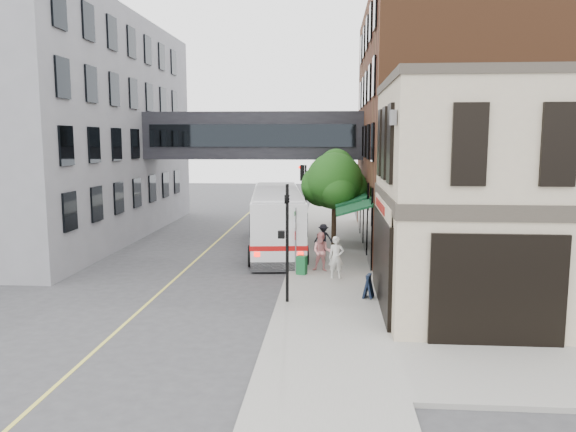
% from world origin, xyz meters
% --- Properties ---
extents(ground, '(120.00, 120.00, 0.00)m').
position_xyz_m(ground, '(0.00, 0.00, 0.00)').
color(ground, '#38383A').
rests_on(ground, ground).
extents(sidewalk_main, '(4.00, 60.00, 0.15)m').
position_xyz_m(sidewalk_main, '(2.00, 14.00, 0.07)').
color(sidewalk_main, gray).
rests_on(sidewalk_main, ground).
extents(corner_building, '(10.19, 8.12, 8.45)m').
position_xyz_m(corner_building, '(8.97, 2.00, 4.21)').
color(corner_building, tan).
rests_on(corner_building, ground).
extents(brick_building, '(13.76, 18.00, 14.00)m').
position_xyz_m(brick_building, '(9.98, 15.00, 6.99)').
color(brick_building, '#58311B').
rests_on(brick_building, ground).
extents(opposite_building, '(14.00, 24.00, 14.00)m').
position_xyz_m(opposite_building, '(-17.00, 16.00, 7.00)').
color(opposite_building, slate).
rests_on(opposite_building, ground).
extents(skyway_bridge, '(14.00, 3.18, 3.00)m').
position_xyz_m(skyway_bridge, '(-3.00, 18.00, 6.50)').
color(skyway_bridge, black).
rests_on(skyway_bridge, ground).
extents(traffic_signal_near, '(0.44, 0.22, 4.60)m').
position_xyz_m(traffic_signal_near, '(0.37, 2.00, 2.98)').
color(traffic_signal_near, black).
rests_on(traffic_signal_near, sidewalk_main).
extents(traffic_signal_far, '(0.53, 0.28, 4.50)m').
position_xyz_m(traffic_signal_far, '(0.26, 17.00, 3.34)').
color(traffic_signal_far, black).
rests_on(traffic_signal_far, sidewalk_main).
extents(street_sign_pole, '(0.08, 0.75, 3.00)m').
position_xyz_m(street_sign_pole, '(0.39, 7.00, 1.93)').
color(street_sign_pole, gray).
rests_on(street_sign_pole, sidewalk_main).
extents(street_tree, '(3.80, 3.20, 5.60)m').
position_xyz_m(street_tree, '(2.19, 13.22, 3.91)').
color(street_tree, '#382619').
rests_on(street_tree, sidewalk_main).
extents(lane_marking, '(0.12, 40.00, 0.01)m').
position_xyz_m(lane_marking, '(-5.00, 10.00, 0.01)').
color(lane_marking, '#D8CC4C').
rests_on(lane_marking, ground).
extents(bus, '(4.07, 12.53, 3.31)m').
position_xyz_m(bus, '(-1.06, 13.00, 1.85)').
color(bus, white).
rests_on(bus, ground).
extents(pedestrian_a, '(0.71, 0.48, 1.88)m').
position_xyz_m(pedestrian_a, '(2.29, 5.82, 1.09)').
color(pedestrian_a, silver).
rests_on(pedestrian_a, sidewalk_main).
extents(pedestrian_b, '(0.97, 0.80, 1.84)m').
position_xyz_m(pedestrian_b, '(1.62, 7.09, 1.07)').
color(pedestrian_b, pink).
rests_on(pedestrian_b, sidewalk_main).
extents(pedestrian_c, '(1.01, 0.60, 1.53)m').
position_xyz_m(pedestrian_c, '(1.63, 11.71, 0.91)').
color(pedestrian_c, black).
rests_on(pedestrian_c, sidewalk_main).
extents(newspaper_box, '(0.52, 0.48, 0.85)m').
position_xyz_m(newspaper_box, '(0.72, 6.40, 0.58)').
color(newspaper_box, '#16602F').
rests_on(newspaper_box, sidewalk_main).
extents(sandwich_board, '(0.46, 0.59, 0.93)m').
position_xyz_m(sandwich_board, '(3.52, 2.79, 0.62)').
color(sandwich_board, black).
rests_on(sandwich_board, sidewalk_main).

